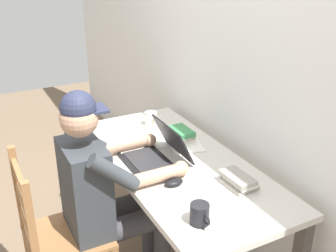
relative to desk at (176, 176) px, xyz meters
The scene contains 13 objects.
back_wall 0.77m from the desk, 90.00° to the left, with size 6.00×0.04×2.60m.
desk is the anchor object (origin of this frame).
seated_person 0.42m from the desk, 93.41° to the right, with size 0.50×0.60×1.24m.
wooden_chair 0.73m from the desk, 92.05° to the right, with size 0.42×0.42×0.94m.
laptop 0.19m from the desk, 116.38° to the right, with size 0.33×0.33×0.22m.
computer_mouse 0.29m from the desk, 31.42° to the right, with size 0.06×0.10×0.03m, color black.
coffee_mug_white 0.55m from the desk, behind, with size 0.12×0.08×0.09m.
coffee_mug_dark 0.60m from the desk, 18.64° to the right, with size 0.12×0.09×0.10m.
book_stack_main 0.43m from the desk, 21.12° to the left, with size 0.19×0.14×0.06m.
book_stack_side 0.29m from the desk, 146.13° to the left, with size 0.19×0.13×0.08m.
paper_pile_near_laptop 0.27m from the desk, 163.56° to the left, with size 0.21×0.19×0.01m, color white.
paper_pile_back_corner 0.22m from the desk, 133.93° to the left, with size 0.20×0.19×0.01m, color white.
paper_pile_side 0.36m from the desk, 149.38° to the right, with size 0.22×0.15×0.02m, color silver.
Camera 1 is at (1.78, -0.98, 1.86)m, focal length 43.78 mm.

